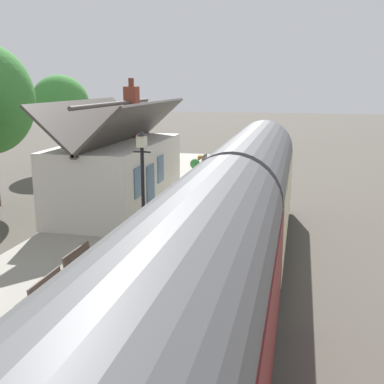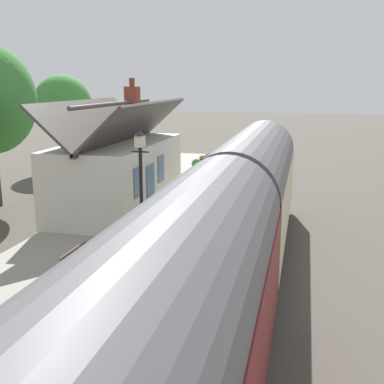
% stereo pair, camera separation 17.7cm
% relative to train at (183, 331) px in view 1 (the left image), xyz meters
% --- Properties ---
extents(ground_plane, '(160.00, 160.00, 0.00)m').
position_rel_train_xyz_m(ground_plane, '(11.70, 0.90, -2.22)').
color(ground_plane, '#4C473F').
extents(platform, '(32.00, 5.33, 0.82)m').
position_rel_train_xyz_m(platform, '(11.70, 4.56, -1.81)').
color(platform, gray).
rests_on(platform, ground).
extents(platform_edge_coping, '(32.00, 0.36, 0.02)m').
position_rel_train_xyz_m(platform_edge_coping, '(11.70, 2.08, -1.39)').
color(platform_edge_coping, beige).
rests_on(platform_edge_coping, platform).
extents(rail_near, '(52.00, 0.08, 0.14)m').
position_rel_train_xyz_m(rail_near, '(11.70, -0.72, -2.15)').
color(rail_near, gray).
rests_on(rail_near, ground).
extents(rail_far, '(52.00, 0.08, 0.14)m').
position_rel_train_xyz_m(rail_far, '(11.70, 0.72, -2.15)').
color(rail_far, gray).
rests_on(rail_far, ground).
extents(train, '(31.82, 2.73, 4.32)m').
position_rel_train_xyz_m(train, '(0.00, 0.00, 0.00)').
color(train, black).
rests_on(train, ground).
extents(station_building, '(7.91, 3.64, 5.39)m').
position_rel_train_xyz_m(station_building, '(11.60, 5.67, 0.16)').
color(station_building, silver).
rests_on(station_building, platform).
extents(bench_mid_platform, '(1.40, 0.45, 0.88)m').
position_rel_train_xyz_m(bench_mid_platform, '(21.71, 4.17, -0.92)').
color(bench_mid_platform, brown).
rests_on(bench_mid_platform, platform).
extents(bench_by_lamp, '(1.41, 0.45, 0.88)m').
position_rel_train_xyz_m(bench_by_lamp, '(2.46, 3.96, -0.92)').
color(bench_by_lamp, brown).
rests_on(bench_by_lamp, platform).
extents(bench_platform_end, '(1.41, 0.46, 0.88)m').
position_rel_train_xyz_m(bench_platform_end, '(4.33, 4.12, -0.92)').
color(bench_platform_end, brown).
rests_on(bench_platform_end, platform).
extents(planter_bench_right, '(0.47, 0.47, 0.78)m').
position_rel_train_xyz_m(planter_bench_right, '(5.88, 3.31, -0.97)').
color(planter_bench_right, '#9E5138').
rests_on(planter_bench_right, platform).
extents(planter_bench_left, '(0.42, 0.42, 0.73)m').
position_rel_train_xyz_m(planter_bench_left, '(6.97, 2.62, -1.00)').
color(planter_bench_left, teal).
rests_on(planter_bench_left, platform).
extents(planter_edge_near, '(0.58, 0.58, 0.82)m').
position_rel_train_xyz_m(planter_edge_near, '(20.26, 4.33, -0.95)').
color(planter_edge_near, gray).
rests_on(planter_edge_near, platform).
extents(planter_edge_far, '(0.71, 0.32, 0.60)m').
position_rel_train_xyz_m(planter_edge_far, '(23.18, 4.66, -1.11)').
color(planter_edge_far, '#9E5138').
rests_on(planter_edge_far, platform).
extents(planter_by_door, '(0.92, 0.32, 0.59)m').
position_rel_train_xyz_m(planter_by_door, '(18.27, 3.33, -1.12)').
color(planter_by_door, '#9E5138').
rests_on(planter_by_door, platform).
extents(lamp_post_platform, '(0.32, 0.50, 3.92)m').
position_rel_train_xyz_m(lamp_post_platform, '(5.72, 2.58, 1.32)').
color(lamp_post_platform, black).
rests_on(lamp_post_platform, platform).
extents(tree_far_left, '(3.87, 4.06, 6.57)m').
position_rel_train_xyz_m(tree_far_left, '(23.73, 14.70, 2.24)').
color(tree_far_left, '#4C3828').
rests_on(tree_far_left, ground).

